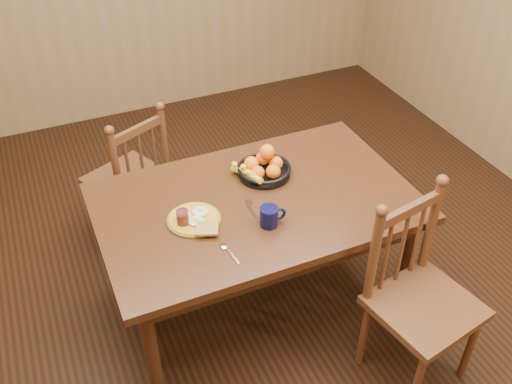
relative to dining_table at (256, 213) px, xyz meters
name	(u,v)px	position (x,y,z in m)	size (l,w,h in m)	color
room	(256,94)	(0.00, 0.00, 0.68)	(4.52, 5.02, 2.72)	black
dining_table	(256,213)	(0.00, 0.00, 0.00)	(1.60, 1.00, 0.75)	black
chair_far	(131,179)	(-0.48, 0.84, -0.20)	(0.56, 0.55, 0.95)	#442A14
chair_near	(419,298)	(0.54, -0.71, -0.17)	(0.54, 0.52, 1.02)	#442A14
breakfast_plate	(195,219)	(-0.34, -0.03, 0.10)	(0.26, 0.30, 0.04)	#59601E
fork	(252,209)	(-0.05, -0.07, 0.09)	(0.03, 0.18, 0.00)	silver
spoon	(227,249)	(-0.27, -0.28, 0.09)	(0.04, 0.16, 0.01)	silver
coffee_mug	(270,216)	(-0.02, -0.20, 0.14)	(0.13, 0.09, 0.10)	black
juice_glass	(183,219)	(-0.40, -0.04, 0.13)	(0.06, 0.06, 0.09)	silver
fruit_bowl	(263,168)	(0.12, 0.18, 0.13)	(0.32, 0.29, 0.17)	black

